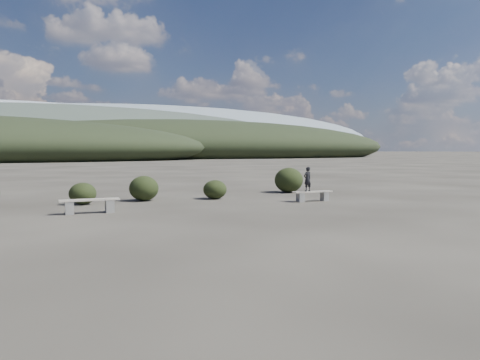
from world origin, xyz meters
name	(u,v)px	position (x,y,z in m)	size (l,w,h in m)	color
ground	(291,231)	(0.00, 0.00, 0.00)	(1200.00, 1200.00, 0.00)	#29251F
bench_left	(90,205)	(-4.33, 5.56, 0.29)	(1.89, 0.43, 0.47)	slate
bench_right	(313,195)	(4.28, 5.63, 0.25)	(1.68, 0.42, 0.42)	slate
seated_person	(307,179)	(4.04, 5.64, 0.91)	(0.36, 0.24, 0.99)	black
shrub_a	(83,194)	(-4.29, 8.30, 0.42)	(1.02, 1.02, 0.84)	black
shrub_b	(144,188)	(-1.87, 8.65, 0.51)	(1.19, 1.19, 1.02)	black
shrub_c	(215,189)	(1.04, 8.15, 0.40)	(1.01, 1.01, 0.80)	black
shrub_d	(289,180)	(5.42, 9.51, 0.61)	(1.39, 1.39, 1.21)	black
mountain_ridges	(28,137)	(-7.48, 339.06, 10.84)	(500.00, 400.00, 56.00)	black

